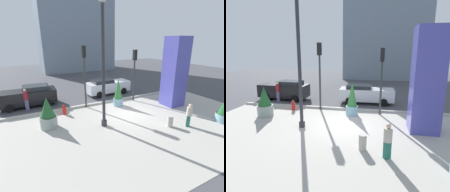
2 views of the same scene
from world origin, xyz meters
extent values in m
plane|color=#47474C|center=(0.00, 4.00, 0.00)|extent=(60.00, 60.00, 0.00)
cube|color=#ADA89E|center=(0.00, -2.00, 0.00)|extent=(18.00, 10.00, 0.02)
cube|color=#B7B2A8|center=(0.00, 3.12, 0.08)|extent=(18.00, 0.24, 0.16)
cylinder|color=#2D2D33|center=(-2.42, -0.82, 0.20)|extent=(0.36, 0.36, 0.40)
cylinder|color=#2D2D33|center=(-2.42, -0.82, 3.64)|extent=(0.20, 0.20, 7.28)
cube|color=#4C4CAD|center=(4.50, 0.04, 2.86)|extent=(1.53, 1.53, 5.73)
cylinder|color=#7AA8B7|center=(5.22, -4.10, 0.29)|extent=(1.13, 1.13, 0.58)
cylinder|color=#7AA8B7|center=(0.20, 1.97, 0.34)|extent=(0.84, 0.84, 0.68)
cylinder|color=#382819|center=(0.20, 1.97, 0.66)|extent=(0.77, 0.77, 0.04)
cone|color=#2D6B33|center=(0.20, 1.97, 1.52)|extent=(0.69, 0.69, 1.69)
cylinder|color=gray|center=(-5.69, 0.60, 0.39)|extent=(1.07, 1.07, 0.78)
cylinder|color=#382819|center=(-5.69, 0.60, 0.76)|extent=(0.98, 0.98, 0.04)
cone|color=#235B2D|center=(-5.69, 0.60, 1.42)|extent=(0.90, 0.90, 1.29)
cylinder|color=red|center=(-4.35, 2.25, 0.28)|extent=(0.26, 0.26, 0.55)
sphere|color=red|center=(-4.35, 2.25, 0.63)|extent=(0.24, 0.24, 0.24)
cylinder|color=red|center=(-4.18, 2.25, 0.30)|extent=(0.12, 0.10, 0.10)
cylinder|color=#B2ADA3|center=(1.35, -2.90, 0.38)|extent=(0.36, 0.36, 0.75)
cylinder|color=#333833|center=(2.13, 2.50, 1.87)|extent=(0.14, 0.14, 3.74)
cube|color=black|center=(2.13, 2.50, 4.19)|extent=(0.28, 0.32, 0.90)
sphere|color=yellow|center=(2.13, 2.67, 4.46)|extent=(0.18, 0.18, 0.18)
cylinder|color=#333833|center=(-2.38, 2.89, 2.07)|extent=(0.14, 0.14, 4.13)
cube|color=black|center=(-2.38, 2.89, 4.58)|extent=(0.28, 0.32, 0.90)
sphere|color=green|center=(-2.38, 3.06, 4.31)|extent=(0.18, 0.18, 0.18)
cube|color=silver|center=(1.00, 5.54, 0.78)|extent=(4.62, 1.89, 1.01)
cube|color=#1E2328|center=(0.31, 5.52, 1.43)|extent=(2.11, 1.59, 0.30)
cylinder|color=black|center=(2.37, 6.45, 0.32)|extent=(0.65, 0.25, 0.64)
cylinder|color=black|center=(2.44, 4.75, 0.32)|extent=(0.65, 0.25, 0.64)
cylinder|color=black|center=(-0.45, 6.34, 0.32)|extent=(0.65, 0.25, 0.64)
cylinder|color=black|center=(-0.38, 4.63, 0.32)|extent=(0.65, 0.25, 0.64)
cube|color=black|center=(-6.66, 5.41, 0.84)|extent=(4.56, 1.81, 1.13)
cube|color=#1E2328|center=(-5.98, 5.40, 1.58)|extent=(2.07, 1.56, 0.35)
cylinder|color=black|center=(-8.08, 4.57, 0.32)|extent=(0.64, 0.23, 0.64)
cylinder|color=black|center=(-8.05, 6.30, 0.32)|extent=(0.64, 0.23, 0.64)
cylinder|color=black|center=(-5.27, 4.52, 0.32)|extent=(0.64, 0.23, 0.64)
cylinder|color=black|center=(-5.24, 6.25, 0.32)|extent=(0.64, 0.23, 0.64)
cube|color=#236656|center=(2.42, -3.43, 0.39)|extent=(0.34, 0.31, 0.78)
cylinder|color=#B2AD9E|center=(2.42, -3.43, 1.07)|extent=(0.49, 0.49, 0.58)
sphere|color=beige|center=(2.42, -3.43, 1.46)|extent=(0.21, 0.21, 0.21)
cube|color=slate|center=(-6.83, 4.56, 0.43)|extent=(0.30, 0.24, 0.86)
cylinder|color=maroon|center=(-6.83, 4.56, 1.19)|extent=(0.40, 0.40, 0.65)
sphere|color=beige|center=(-6.83, 4.56, 1.63)|extent=(0.23, 0.23, 0.23)
cube|color=gray|center=(2.78, 23.61, 10.62)|extent=(12.81, 8.50, 21.24)
camera|label=1|loc=(-6.62, -10.06, 5.37)|focal=27.28mm
camera|label=2|loc=(1.91, -11.20, 4.45)|focal=31.47mm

